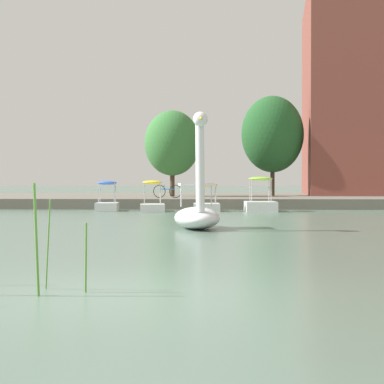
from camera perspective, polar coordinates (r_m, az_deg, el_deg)
ground_plane at (r=8.37m, az=-7.59°, el=-8.95°), size 633.16×633.16×0.00m
shore_bank_far at (r=45.42m, az=0.34°, el=-0.65°), size 130.07×21.85×0.56m
swan_boat at (r=19.97m, az=0.46°, el=-1.67°), size 1.74×3.08×3.51m
pedal_boat_lime at (r=32.66m, az=6.04°, el=-0.89°), size 1.57×2.39×1.74m
pedal_boat_orange at (r=32.62m, az=1.29°, el=-0.96°), size 1.37×2.13×1.42m
pedal_boat_yellow at (r=32.57m, az=-3.51°, el=-0.94°), size 1.43×2.36×1.55m
pedal_boat_blue at (r=33.21m, az=-7.48°, el=-0.89°), size 1.26×2.04×1.53m
tree_broadleaf_right at (r=42.01m, az=-1.75°, el=4.32°), size 4.56×4.52×5.56m
tree_sapling_by_fence at (r=44.35m, az=7.11°, el=5.07°), size 4.71×4.29×6.77m
bicycle_parked at (r=37.36m, az=-2.19°, el=0.07°), size 1.69×0.53×0.77m
parked_van at (r=49.82m, az=16.12°, el=0.95°), size 4.71×2.15×1.88m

